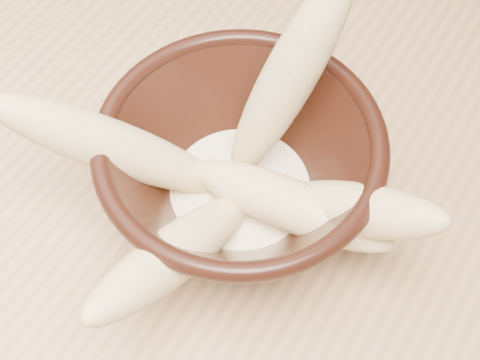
% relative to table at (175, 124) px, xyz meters
% --- Properties ---
extents(table, '(1.20, 0.80, 0.75)m').
position_rel_table_xyz_m(table, '(0.00, 0.00, 0.00)').
color(table, tan).
rests_on(table, ground).
extents(bowl, '(0.18, 0.18, 0.10)m').
position_rel_table_xyz_m(bowl, '(0.12, -0.09, 0.14)').
color(bowl, black).
rests_on(bowl, table).
extents(milk_puddle, '(0.10, 0.10, 0.01)m').
position_rel_table_xyz_m(milk_puddle, '(0.12, -0.09, 0.11)').
color(milk_puddle, '#F2EAC2').
rests_on(milk_puddle, bowl).
extents(banana_upright, '(0.07, 0.11, 0.16)m').
position_rel_table_xyz_m(banana_upright, '(0.13, -0.04, 0.19)').
color(banana_upright, '#D1B57B').
rests_on(banana_upright, bowl).
extents(banana_left, '(0.15, 0.11, 0.12)m').
position_rel_table_xyz_m(banana_left, '(0.06, -0.12, 0.16)').
color(banana_left, '#D1B57B').
rests_on(banana_left, bowl).
extents(banana_right, '(0.13, 0.03, 0.10)m').
position_rel_table_xyz_m(banana_right, '(0.20, -0.08, 0.15)').
color(banana_right, '#D1B57B').
rests_on(banana_right, bowl).
extents(banana_across, '(0.14, 0.04, 0.05)m').
position_rel_table_xyz_m(banana_across, '(0.16, -0.09, 0.14)').
color(banana_across, '#D1B57B').
rests_on(banana_across, bowl).
extents(banana_front, '(0.05, 0.15, 0.10)m').
position_rel_table_xyz_m(banana_front, '(0.13, -0.16, 0.15)').
color(banana_front, '#D1B57B').
rests_on(banana_front, bowl).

